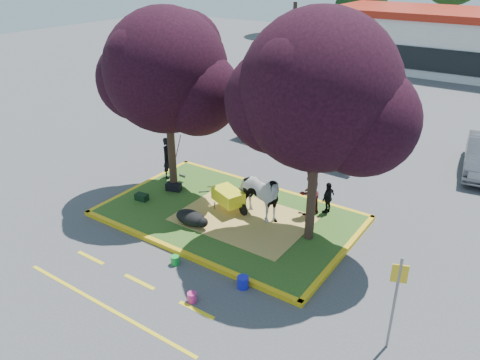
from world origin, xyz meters
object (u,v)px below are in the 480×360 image
Objects in this scene: sign_post at (396,294)px; bucket_pink at (192,297)px; bucket_green at (175,260)px; car_silver at (273,117)px; calf at (191,218)px; bucket_blue at (243,282)px; wheelbarrow at (229,196)px; car_black at (209,101)px; handler at (169,158)px; cow at (257,196)px.

sign_post is 5.01m from bucket_pink.
bucket_green is 12.02m from car_silver.
bucket_blue is (3.08, -1.55, -0.22)m from calf.
wheelbarrow is 0.47× the size of car_silver.
wheelbarrow reaches higher than bucket_pink.
car_black is at bearing 126.09° from bucket_pink.
sign_post is at bearing 135.52° from car_silver.
wheelbarrow is at bearing 130.97° from bucket_blue.
handler is at bearing -78.91° from car_black.
bucket_pink is 13.42m from car_silver.
bucket_pink is (1.44, -0.98, -0.00)m from bucket_green.
calf is 3.61m from bucket_pink.
wheelbarrow reaches higher than calf.
bucket_blue is at bearing 160.72° from sign_post.
bucket_blue is at bearing 57.59° from bucket_pink.
cow is 0.83× the size of sign_post.
sign_post is 0.57× the size of car_silver.
bucket_blue is at bearing 121.79° from car_silver.
bucket_blue is (2.61, -3.01, -0.51)m from wheelbarrow.
cow reaches higher than bucket_blue.
bucket_green is at bearing 111.89° from car_silver.
car_silver reaches higher than wheelbarrow.
car_black is (-9.26, 12.70, 0.62)m from bucket_pink.
bucket_green is 1.01× the size of bucket_pink.
car_black is at bearing 114.84° from calf.
car_black reaches higher than bucket_green.
handler reaches higher than wheelbarrow.
bucket_blue is 0.08× the size of car_black.
bucket_green is at bearing -61.33° from wheelbarrow.
handler is at bearing 147.53° from bucket_blue.
calf is at bearing 130.03° from bucket_pink.
cow is 6.19m from sign_post.
cow reaches higher than wheelbarrow.
cow is 5.98× the size of bucket_blue.
cow is 4.44m from bucket_pink.
calf is 4.19× the size of bucket_green.
calf is 2.00m from bucket_green.
bucket_blue is at bearing 5.88° from bucket_green.
sign_post reaches higher than handler.
bucket_green is (-6.08, -0.33, -1.36)m from sign_post.
bucket_pink is at bearing -70.18° from car_black.
bucket_green is (3.87, -4.09, -0.83)m from handler.
car_black is (-10.02, 11.50, 0.59)m from bucket_blue.
bucket_blue is at bearing -65.20° from car_black.
bucket_blue is (-3.88, -0.10, -1.32)m from sign_post.
bucket_pink is (1.85, -4.21, -0.55)m from wheelbarrow.
handler is 7.24m from bucket_blue.
calf is at bearing -86.28° from wheelbarrow.
handler reaches higher than bucket_blue.
car_black reaches higher than calf.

